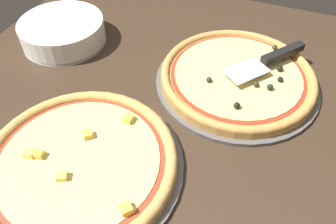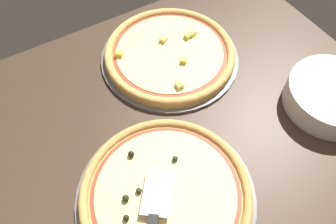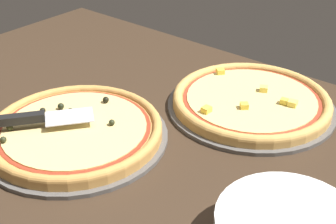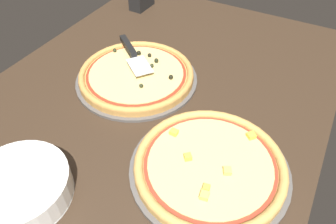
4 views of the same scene
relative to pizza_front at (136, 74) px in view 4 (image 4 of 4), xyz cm
name	(u,v)px [view 4 (image 4 of 4)]	position (x,y,z in cm)	size (l,w,h in cm)	color
ground_plane	(157,95)	(1.81, 9.35, -4.38)	(145.66, 110.28, 3.60)	#38281C
pizza_pan_front	(137,79)	(0.02, 0.00, -2.08)	(42.61, 42.61, 1.00)	#565451
pizza_front	(136,74)	(0.00, 0.00, 0.00)	(40.05, 40.05, 4.01)	#C68E47
pizza_pan_back	(209,169)	(23.85, 38.10, -2.08)	(42.86, 42.86, 1.00)	#565451
pizza_back	(210,165)	(23.85, 38.10, -0.20)	(40.29, 40.29, 3.45)	tan
serving_spatula	(131,50)	(-7.77, -7.25, 3.24)	(18.50, 22.05, 2.00)	silver
plate_stack	(20,188)	(53.18, 0.35, 0.92)	(24.81, 24.81, 7.00)	white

